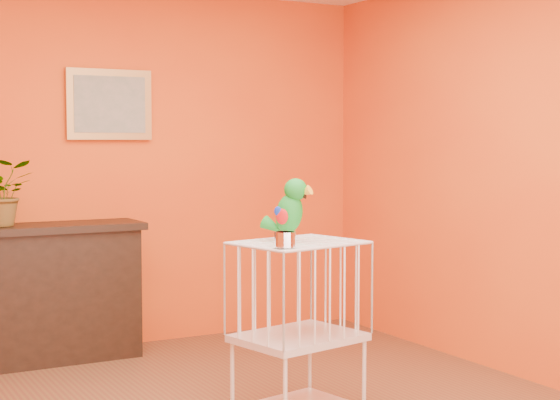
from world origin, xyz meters
TOP-DOWN VIEW (x-y plane):
  - room_shell at (0.00, 0.00)m, footprint 4.50×4.50m
  - console_cabinet at (-0.50, 2.03)m, footprint 1.26×0.45m
  - potted_plant at (-0.79, 1.99)m, footprint 0.40×0.44m
  - framed_picture at (0.00, 2.22)m, footprint 0.62×0.04m
  - birdcage at (0.36, 0.14)m, footprint 0.70×0.59m
  - feed_cup at (0.17, -0.06)m, footprint 0.11×0.11m
  - parrot at (0.33, 0.19)m, footprint 0.23×0.28m

SIDE VIEW (x-z plane):
  - console_cabinet at x=-0.50m, z-range 0.00..0.93m
  - birdcage at x=0.36m, z-range 0.02..0.98m
  - feed_cup at x=0.17m, z-range 0.96..1.04m
  - potted_plant at x=-0.79m, z-range 0.93..1.27m
  - parrot at x=0.33m, z-range 0.96..1.30m
  - room_shell at x=0.00m, z-range -0.67..3.83m
  - framed_picture at x=0.00m, z-range 1.50..2.00m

